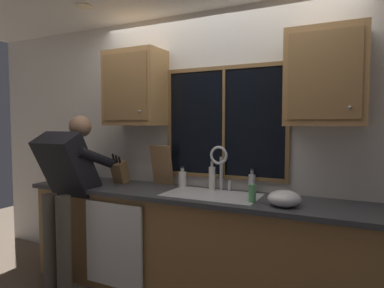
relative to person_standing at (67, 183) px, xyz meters
name	(u,v)px	position (x,y,z in m)	size (l,w,h in m)	color
back_wall	(221,149)	(1.25, 0.70, 0.30)	(5.81, 0.12, 2.55)	silver
ceiling_downlight_left	(84,6)	(0.23, 0.04, 1.57)	(0.14, 0.14, 0.01)	#FFEAB2
window_glass	(224,123)	(1.31, 0.63, 0.55)	(1.10, 0.02, 0.95)	black
window_frame_top	(224,68)	(1.31, 0.62, 1.04)	(1.17, 0.02, 0.04)	brown
window_frame_bottom	(224,177)	(1.31, 0.62, 0.06)	(1.17, 0.02, 0.04)	brown
window_frame_left	(170,123)	(0.74, 0.62, 0.55)	(0.04, 0.02, 0.95)	brown
window_frame_right	(288,123)	(1.88, 0.62, 0.55)	(0.04, 0.02, 0.95)	brown
window_mullion_center	(224,123)	(1.31, 0.62, 0.55)	(0.02, 0.02, 0.95)	brown
lower_cabinet_run	(205,249)	(1.25, 0.35, -0.53)	(3.41, 0.58, 0.88)	olive
countertop	(204,197)	(1.25, 0.33, -0.07)	(3.47, 0.62, 0.04)	#38383D
dishwasher_front	(113,245)	(0.52, 0.03, -0.52)	(0.60, 0.02, 0.74)	white
upper_cabinet_left	(135,88)	(0.45, 0.47, 0.89)	(0.57, 0.36, 0.72)	#A87A47
upper_cabinet_right	(326,78)	(2.18, 0.47, 0.89)	(0.57, 0.36, 0.72)	#A87A47
sink	(211,206)	(1.31, 0.34, -0.15)	(0.80, 0.46, 0.21)	#B7B7BC
faucet	(220,163)	(1.32, 0.52, 0.20)	(0.18, 0.09, 0.40)	silver
person_standing	(67,183)	(0.00, 0.00, 0.00)	(0.53, 0.67, 1.60)	#595147
knife_block	(120,172)	(0.28, 0.43, 0.06)	(0.12, 0.18, 0.32)	olive
cutting_board	(162,165)	(0.70, 0.54, 0.14)	(0.22, 0.02, 0.39)	#997047
mixing_bowl	(284,199)	(1.94, 0.22, 0.00)	(0.24, 0.24, 0.12)	silver
soap_dispenser	(252,193)	(1.69, 0.23, 0.02)	(0.06, 0.07, 0.19)	#59A566
bottle_green_glass	(212,178)	(1.24, 0.51, 0.06)	(0.06, 0.06, 0.27)	silver
bottle_tall_clear	(252,183)	(1.59, 0.57, 0.03)	(0.06, 0.06, 0.21)	#B7B7BC
bottle_amber_small	(182,179)	(0.93, 0.53, 0.03)	(0.07, 0.07, 0.19)	silver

